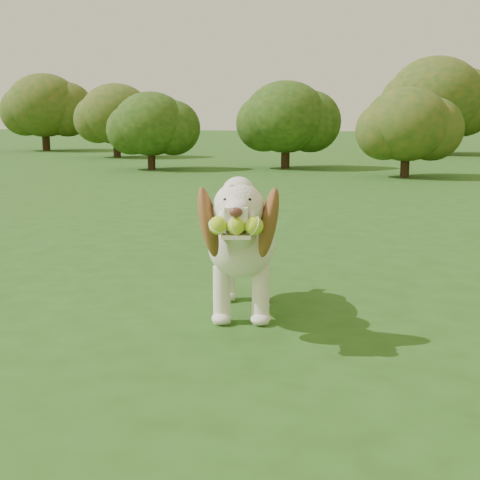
# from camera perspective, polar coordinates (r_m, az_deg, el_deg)

# --- Properties ---
(ground) EXTENTS (80.00, 80.00, 0.00)m
(ground) POSITION_cam_1_polar(r_m,az_deg,el_deg) (3.80, -5.89, -4.06)
(ground) COLOR #254C15
(ground) RESTS_ON ground
(dog) EXTENTS (0.53, 1.08, 0.71)m
(dog) POSITION_cam_1_polar(r_m,az_deg,el_deg) (3.17, 0.19, 0.03)
(dog) COLOR white
(dog) RESTS_ON ground
(shrub_a) EXTENTS (1.34, 1.34, 1.39)m
(shrub_a) POSITION_cam_1_polar(r_m,az_deg,el_deg) (12.23, -7.63, 9.79)
(shrub_a) COLOR #382314
(shrub_a) RESTS_ON ground
(shrub_i) EXTENTS (2.33, 2.33, 2.42)m
(shrub_i) POSITION_cam_1_polar(r_m,az_deg,el_deg) (17.64, 16.37, 11.64)
(shrub_i) COLOR #382314
(shrub_i) RESTS_ON ground
(shrub_c) EXTENTS (1.36, 1.36, 1.41)m
(shrub_c) POSITION_cam_1_polar(r_m,az_deg,el_deg) (10.90, 14.04, 9.55)
(shrub_c) COLOR #382314
(shrub_c) RESTS_ON ground
(shrub_g) EXTENTS (2.04, 2.04, 2.12)m
(shrub_g) POSITION_cam_1_polar(r_m,az_deg,el_deg) (19.59, -16.36, 10.97)
(shrub_g) COLOR #382314
(shrub_g) RESTS_ON ground
(shrub_b) EXTENTS (1.54, 1.54, 1.59)m
(shrub_b) POSITION_cam_1_polar(r_m,az_deg,el_deg) (12.43, 3.93, 10.43)
(shrub_b) COLOR #382314
(shrub_b) RESTS_ON ground
(shrub_e) EXTENTS (1.65, 1.65, 1.71)m
(shrub_e) POSITION_cam_1_polar(r_m,az_deg,el_deg) (16.03, -10.54, 10.53)
(shrub_e) COLOR #382314
(shrub_e) RESTS_ON ground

